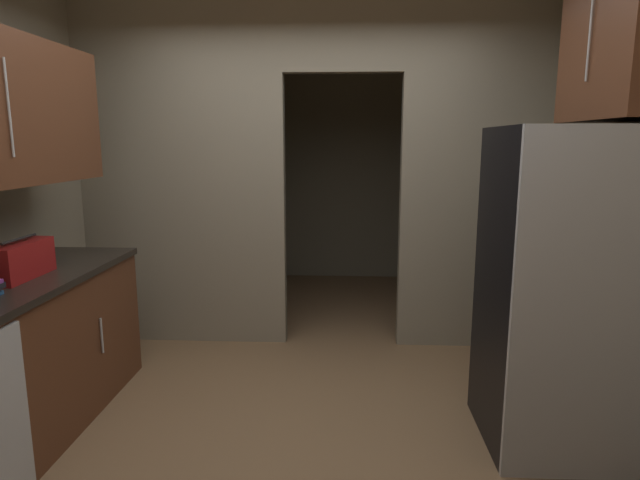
# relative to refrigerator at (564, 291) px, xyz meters

# --- Properties ---
(ground) EXTENTS (20.00, 20.00, 0.00)m
(ground) POSITION_rel_refrigerator_xyz_m (-1.43, -0.17, -0.85)
(ground) COLOR brown
(kitchen_partition) EXTENTS (3.70, 0.12, 2.74)m
(kitchen_partition) POSITION_rel_refrigerator_xyz_m (-1.49, 1.42, 0.58)
(kitchen_partition) COLOR gray
(kitchen_partition) RESTS_ON ground
(adjoining_room_shell) EXTENTS (3.70, 2.27, 2.74)m
(adjoining_room_shell) POSITION_rel_refrigerator_xyz_m (-1.43, 3.03, 0.51)
(adjoining_room_shell) COLOR gray
(adjoining_room_shell) RESTS_ON ground
(refrigerator) EXTENTS (0.77, 0.76, 1.71)m
(refrigerator) POSITION_rel_refrigerator_xyz_m (0.00, 0.00, 0.00)
(refrigerator) COLOR black
(refrigerator) RESTS_ON ground
(lower_cabinet_run) EXTENTS (0.65, 2.12, 0.90)m
(lower_cabinet_run) POSITION_rel_refrigerator_xyz_m (-2.95, -0.25, -0.40)
(lower_cabinet_run) COLOR brown
(lower_cabinet_run) RESTS_ON ground
(upper_cabinet_fridgeside) EXTENTS (0.36, 0.84, 0.98)m
(upper_cabinet_fridgeside) POSITION_rel_refrigerator_xyz_m (0.24, 0.10, 1.37)
(upper_cabinet_fridgeside) COLOR brown
(boombox) EXTENTS (0.15, 0.43, 0.22)m
(boombox) POSITION_rel_refrigerator_xyz_m (-2.93, -0.04, 0.14)
(boombox) COLOR maroon
(boombox) RESTS_ON lower_cabinet_run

